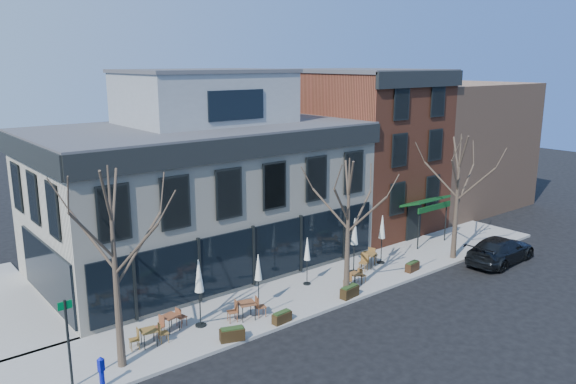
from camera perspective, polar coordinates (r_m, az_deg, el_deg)
ground at (r=29.96m, az=-3.58°, el=-9.84°), size 120.00×120.00×0.00m
sidewalk_front at (r=30.28m, az=3.91°, el=-9.44°), size 33.50×4.70×0.15m
corner_building at (r=32.66m, az=-8.74°, el=0.68°), size 18.39×10.39×11.10m
red_brick_building at (r=40.35m, az=7.36°, el=4.41°), size 8.20×11.78×11.18m
bg_building at (r=48.69m, az=14.69°, el=4.82°), size 12.00×12.00×10.00m
tree_corner at (r=22.02m, az=-17.14°, el=-7.20°), size 3.93×3.98×7.92m
tree_mid at (r=27.69m, az=6.13°, el=-3.49°), size 3.50×3.55×7.04m
tree_right at (r=34.40m, az=16.83°, el=-0.31°), size 3.72×3.77×7.48m
sign_pole at (r=22.02m, az=-21.44°, el=-13.70°), size 0.50×0.10×3.40m
parked_sedan at (r=35.74m, az=20.77°, el=-5.52°), size 5.47×2.48×1.55m
call_box at (r=22.24m, az=-18.43°, el=-16.89°), size 0.25×0.24×1.23m
cafe_set_0 at (r=24.66m, az=-13.94°, el=-13.99°), size 1.70×0.77×0.87m
cafe_set_1 at (r=25.66m, az=-11.87°, el=-12.73°), size 1.73×0.80×0.89m
cafe_set_2 at (r=26.26m, az=-4.21°, el=-11.74°), size 1.90×0.95×0.98m
cafe_set_4 at (r=30.08m, az=6.80°, el=-8.64°), size 1.55×0.64×0.81m
cafe_set_5 at (r=32.66m, az=8.15°, el=-6.71°), size 1.96×1.13×1.01m
umbrella_0 at (r=25.17m, az=-9.03°, el=-8.78°), size 0.50×0.50×3.12m
umbrella_1 at (r=26.82m, az=-3.04°, el=-7.95°), size 0.43×0.43×2.68m
umbrella_2 at (r=29.53m, az=1.96°, el=-6.06°), size 0.41×0.41×2.59m
umbrella_3 at (r=31.23m, az=6.77°, el=-4.30°), size 0.50×0.50×3.15m
umbrella_4 at (r=32.95m, az=9.54°, el=-3.78°), size 0.46×0.46×2.90m
planter_0 at (r=24.56m, az=-5.69°, el=-14.17°), size 1.13×0.76×0.59m
planter_1 at (r=25.97m, az=-0.62°, el=-12.59°), size 0.97×0.45×0.52m
planter_2 at (r=28.67m, az=6.28°, el=-10.02°), size 1.11×0.55×0.60m
planter_3 at (r=32.63m, az=12.51°, el=-7.39°), size 1.00×0.51×0.54m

